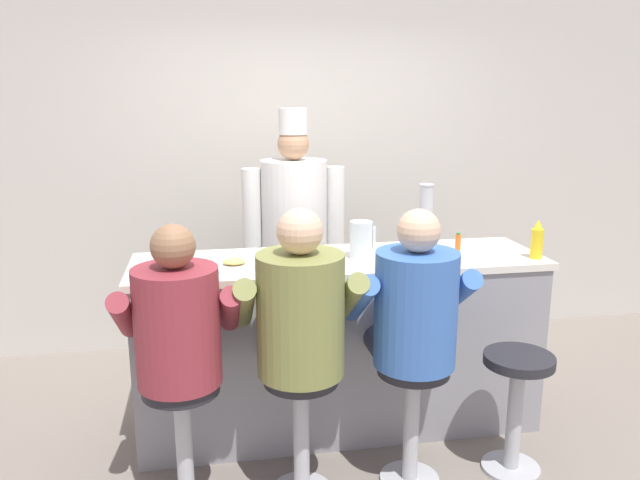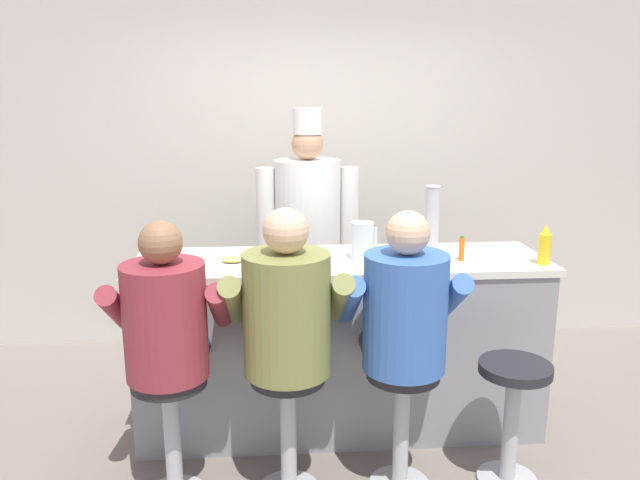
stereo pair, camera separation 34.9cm
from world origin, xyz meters
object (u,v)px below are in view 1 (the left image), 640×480
at_px(cereal_bowl, 284,264).
at_px(coffee_mug_tan, 177,269).
at_px(cup_stack_steel, 426,216).
at_px(hot_sauce_bottle_orange, 458,245).
at_px(diner_seated_olive, 299,322).
at_px(cook_in_whites_near, 294,228).
at_px(ketchup_bottle_red, 415,245).
at_px(water_pitcher_clear, 361,240).
at_px(breakfast_plate, 234,265).
at_px(diner_seated_blue, 413,317).
at_px(empty_stool_round, 516,394).
at_px(mustard_bottle_yellow, 537,240).
at_px(diner_seated_maroon, 178,335).

xyz_separation_m(cereal_bowl, coffee_mug_tan, (-0.56, -0.06, 0.02)).
bearing_deg(cup_stack_steel, cereal_bowl, -160.68).
xyz_separation_m(hot_sauce_bottle_orange, coffee_mug_tan, (-1.58, -0.14, -0.02)).
relative_size(diner_seated_olive, cook_in_whites_near, 0.78).
height_order(ketchup_bottle_red, water_pitcher_clear, ketchup_bottle_red).
bearing_deg(cereal_bowl, ketchup_bottle_red, -6.47).
bearing_deg(cook_in_whites_near, breakfast_plate, -114.73).
relative_size(diner_seated_blue, cook_in_whites_near, 0.77).
relative_size(ketchup_bottle_red, cereal_bowl, 1.66).
bearing_deg(empty_stool_round, water_pitcher_clear, 137.56).
xyz_separation_m(cup_stack_steel, diner_seated_blue, (-0.32, -0.75, -0.35)).
distance_m(mustard_bottle_yellow, breakfast_plate, 1.72).
bearing_deg(ketchup_bottle_red, water_pitcher_clear, 135.67).
height_order(diner_seated_maroon, cook_in_whites_near, cook_in_whites_near).
bearing_deg(empty_stool_round, breakfast_plate, 158.75).
height_order(cereal_bowl, diner_seated_olive, diner_seated_olive).
bearing_deg(diner_seated_olive, hot_sauce_bottle_orange, 27.25).
bearing_deg(hot_sauce_bottle_orange, cereal_bowl, -175.50).
xyz_separation_m(mustard_bottle_yellow, cereal_bowl, (-1.45, 0.03, -0.08)).
distance_m(hot_sauce_bottle_orange, coffee_mug_tan, 1.58).
xyz_separation_m(ketchup_bottle_red, water_pitcher_clear, (-0.24, 0.24, -0.02)).
xyz_separation_m(cereal_bowl, cook_in_whites_near, (0.21, 1.10, -0.05)).
xyz_separation_m(diner_seated_olive, diner_seated_blue, (0.57, -0.00, -0.01)).
distance_m(breakfast_plate, coffee_mug_tan, 0.33).
height_order(hot_sauce_bottle_orange, empty_stool_round, hot_sauce_bottle_orange).
bearing_deg(cup_stack_steel, empty_stool_round, -72.61).
bearing_deg(hot_sauce_bottle_orange, ketchup_bottle_red, -152.81).
xyz_separation_m(water_pitcher_clear, breakfast_plate, (-0.73, -0.08, -0.09)).
bearing_deg(breakfast_plate, cereal_bowl, -16.79).
bearing_deg(diner_seated_olive, ketchup_bottle_red, 27.28).
relative_size(coffee_mug_tan, cup_stack_steel, 0.35).
relative_size(breakfast_plate, coffee_mug_tan, 2.02).
height_order(mustard_bottle_yellow, diner_seated_maroon, diner_seated_maroon).
bearing_deg(coffee_mug_tan, diner_seated_olive, -33.05).
xyz_separation_m(breakfast_plate, coffee_mug_tan, (-0.30, -0.14, 0.03)).
xyz_separation_m(coffee_mug_tan, cook_in_whites_near, (0.77, 1.16, -0.06)).
bearing_deg(water_pitcher_clear, diner_seated_blue, -78.54).
height_order(ketchup_bottle_red, coffee_mug_tan, ketchup_bottle_red).
bearing_deg(ketchup_bottle_red, cup_stack_steel, 63.66).
xyz_separation_m(cup_stack_steel, cook_in_whites_near, (-0.69, 0.78, -0.21)).
bearing_deg(diner_seated_olive, diner_seated_maroon, -179.71).
distance_m(diner_seated_maroon, diner_seated_olive, 0.57).
bearing_deg(coffee_mug_tan, water_pitcher_clear, 11.94).
bearing_deg(diner_seated_olive, mustard_bottle_yellow, 15.92).
distance_m(mustard_bottle_yellow, cereal_bowl, 1.45).
bearing_deg(empty_stool_round, cereal_bowl, 157.77).
height_order(breakfast_plate, empty_stool_round, breakfast_plate).
height_order(ketchup_bottle_red, diner_seated_olive, diner_seated_olive).
xyz_separation_m(breakfast_plate, cook_in_whites_near, (0.47, 1.02, -0.03)).
bearing_deg(coffee_mug_tan, cup_stack_steel, 14.44).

